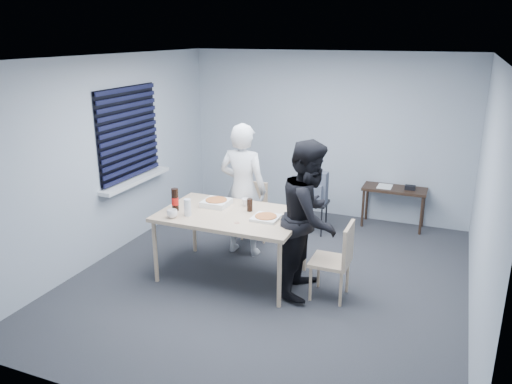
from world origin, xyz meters
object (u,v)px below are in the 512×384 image
at_px(person_white, 243,190).
at_px(stool, 315,209).
at_px(person_black, 310,218).
at_px(backpack, 316,187).
at_px(chair_far, 250,209).
at_px(mug_a, 172,214).
at_px(mug_b, 246,202).
at_px(soda_bottle, 175,200).
at_px(chair_right, 338,256).
at_px(dining_table, 231,218).
at_px(side_table, 394,193).

bearing_deg(person_white, stool, -124.29).
bearing_deg(person_black, person_white, 58.54).
distance_m(person_white, backpack, 1.26).
bearing_deg(chair_far, mug_a, -106.13).
relative_size(mug_b, soda_bottle, 0.36).
bearing_deg(backpack, person_white, -148.32).
height_order(chair_far, person_black, person_black).
bearing_deg(chair_far, chair_right, -34.89).
xyz_separation_m(dining_table, side_table, (1.59, 2.42, -0.21)).
distance_m(dining_table, stool, 1.86).
bearing_deg(mug_a, stool, 62.12).
relative_size(chair_right, person_black, 0.50).
height_order(person_black, mug_a, person_black).
xyz_separation_m(side_table, soda_bottle, (-2.25, -2.58, 0.40)).
height_order(person_white, person_black, same).
bearing_deg(side_table, dining_table, -123.35).
xyz_separation_m(dining_table, stool, (0.55, 1.74, -0.38)).
bearing_deg(stool, mug_b, -109.49).
height_order(backpack, mug_a, backpack).
xyz_separation_m(person_white, side_table, (1.75, 1.72, -0.34)).
xyz_separation_m(person_black, mug_a, (-1.52, -0.41, -0.02)).
distance_m(side_table, backpack, 1.26).
distance_m(stool, backpack, 0.33).
xyz_separation_m(chair_right, soda_bottle, (-1.97, -0.12, 0.44)).
distance_m(side_table, mug_b, 2.63).
distance_m(person_white, mug_a, 1.16).
bearing_deg(person_white, mug_b, 117.99).
xyz_separation_m(stool, mug_a, (-1.12, -2.12, 0.49)).
bearing_deg(person_black, side_table, -14.94).
distance_m(chair_far, person_white, 0.47).
bearing_deg(backpack, stool, 66.33).
bearing_deg(soda_bottle, mug_b, 33.71).
bearing_deg(mug_b, stool, 70.51).
distance_m(stool, mug_a, 2.45).
bearing_deg(stool, side_table, 33.23).
height_order(chair_far, chair_right, same).
xyz_separation_m(person_white, backpack, (0.71, 1.03, -0.18)).
bearing_deg(chair_right, mug_b, 164.27).
distance_m(person_white, mug_b, 0.44).
bearing_deg(dining_table, chair_far, 99.80).
xyz_separation_m(chair_far, backpack, (0.73, 0.73, 0.19)).
bearing_deg(stool, chair_far, -134.19).
bearing_deg(backpack, chair_right, -90.53).
bearing_deg(person_black, dining_table, 91.33).
distance_m(person_white, side_table, 2.47).
xyz_separation_m(dining_table, chair_right, (1.31, -0.04, -0.24)).
height_order(chair_far, mug_a, mug_a).
relative_size(chair_right, person_white, 0.50).
distance_m(chair_far, stool, 1.05).
xyz_separation_m(person_black, stool, (-0.40, 1.72, -0.51)).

